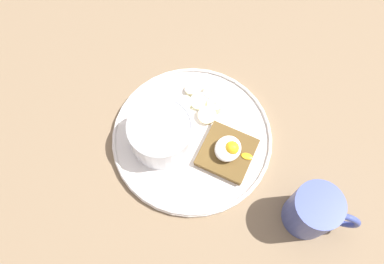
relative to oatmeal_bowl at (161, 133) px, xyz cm
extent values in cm
cube|color=#7C664C|center=(-3.84, 3.89, -5.30)|extent=(120.00, 120.00, 2.00)
cylinder|color=silver|center=(-3.84, 3.89, -3.80)|extent=(29.31, 29.31, 1.00)
torus|color=silver|center=(-3.84, 3.89, -3.00)|extent=(29.11, 29.11, 0.60)
cylinder|color=white|center=(0.00, 0.00, -0.12)|extent=(11.23, 11.23, 6.36)
torus|color=white|center=(0.00, 0.00, 3.06)|extent=(11.43, 11.43, 0.60)
cylinder|color=beige|center=(0.00, 0.00, -0.68)|extent=(9.83, 9.83, 4.83)
ellipsoid|color=beige|center=(0.00, 0.00, 1.53)|extent=(9.34, 9.34, 1.20)
ellipsoid|color=#C8AD8B|center=(-3.12, 1.26, 1.91)|extent=(2.10, 1.79, 0.76)
ellipsoid|color=#C5B491|center=(-2.77, 0.59, 1.89)|extent=(1.93, 1.93, 0.71)
ellipsoid|color=tan|center=(0.71, 0.07, 1.95)|extent=(2.29, 2.17, 0.83)
ellipsoid|color=olive|center=(0.83, -1.90, 1.91)|extent=(1.89, 2.06, 0.74)
ellipsoid|color=tan|center=(0.31, 2.48, 1.83)|extent=(1.63, 1.58, 0.59)
cube|color=brown|center=(-4.67, 10.94, -2.02)|extent=(10.44, 10.44, 0.30)
cube|color=brown|center=(-4.67, 10.94, -2.61)|extent=(10.24, 10.24, 1.38)
ellipsoid|color=white|center=(-4.67, 10.94, -0.68)|extent=(4.98, 4.50, 2.48)
sphere|color=yellow|center=(-4.88, 11.54, 0.06)|extent=(2.49, 2.49, 2.49)
ellipsoid|color=yellow|center=(-5.80, 14.28, -1.72)|extent=(1.80, 2.35, 0.36)
cylinder|color=beige|center=(-10.36, 0.96, -2.75)|extent=(4.64, 4.59, 1.31)
cylinder|color=tan|center=(-10.36, 0.96, -2.31)|extent=(0.83, 0.83, 0.20)
cylinder|color=beige|center=(-11.28, 3.58, -2.52)|extent=(3.57, 3.69, 1.75)
cylinder|color=#BAB184|center=(-11.28, 3.58, -1.83)|extent=(0.64, 0.65, 0.19)
cylinder|color=beige|center=(-8.67, 4.10, -2.55)|extent=(4.44, 4.33, 1.83)
cylinder|color=tan|center=(-8.67, 4.10, -1.98)|extent=(0.78, 0.77, 0.25)
cylinder|color=#F1F1BB|center=(-8.53, -1.11, -2.76)|extent=(3.73, 3.73, 1.08)
cylinder|color=#BCBC92|center=(-8.53, -1.11, -2.22)|extent=(0.67, 0.67, 0.12)
cylinder|color=#F8EDC8|center=(-11.54, -1.68, -2.77)|extent=(3.82, 3.81, 1.26)
cylinder|color=beige|center=(-11.54, -1.68, -2.36)|extent=(0.68, 0.68, 0.20)
cylinder|color=beige|center=(-13.18, 1.82, -2.62)|extent=(3.91, 3.86, 1.45)
cylinder|color=tan|center=(-13.18, 1.82, -2.00)|extent=(0.70, 0.69, 0.16)
cylinder|color=#404D95|center=(-3.18, 27.76, 0.33)|extent=(7.72, 7.72, 9.26)
cylinder|color=#372710|center=(-3.18, 27.76, 3.85)|extent=(6.56, 6.56, 0.40)
torus|color=#404D95|center=(-4.63, 32.40, 0.80)|extent=(2.47, 5.14, 5.08)
camera|label=1|loc=(18.14, 19.63, 59.59)|focal=35.00mm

